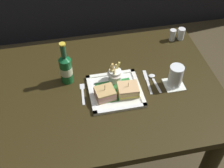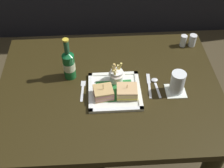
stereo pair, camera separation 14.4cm
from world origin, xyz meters
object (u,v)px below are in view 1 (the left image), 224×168
beer_bottle (66,68)px  fork (83,93)px  salt_shaker (172,36)px  pepper_shaker (181,34)px  sandwich_half_left (105,93)px  fries_cup (115,74)px  dining_table (109,106)px  square_plate (115,91)px  knife (147,81)px  spoon (153,78)px  water_glass (175,77)px  sandwich_half_right (128,90)px

beer_bottle → fork: bearing=-57.5°
salt_shaker → pepper_shaker: 0.05m
sandwich_half_left → fries_cup: fries_cup is taller
dining_table → square_plate: 0.16m
knife → pepper_shaker: bearing=46.0°
fork → dining_table: bearing=5.1°
dining_table → spoon: spoon is taller
pepper_shaker → fries_cup: bearing=-148.8°
pepper_shaker → sandwich_half_left: bearing=-144.5°
knife → spoon: spoon is taller
knife → spoon: 0.03m
fries_cup → water_glass: bearing=-15.6°
knife → beer_bottle: bearing=168.0°
spoon → water_glass: bearing=-33.4°
sandwich_half_right → fries_cup: size_ratio=0.90×
sandwich_half_left → beer_bottle: 0.24m
sandwich_half_right → knife: sandwich_half_right is taller
square_plate → water_glass: bearing=-2.1°
sandwich_half_left → spoon: bearing=16.7°
sandwich_half_right → salt_shaker: bearing=46.2°
dining_table → knife: 0.26m
sandwich_half_left → knife: 0.25m
square_plate → beer_bottle: size_ratio=1.07×
sandwich_half_left → water_glass: size_ratio=0.87×
dining_table → knife: bearing=1.0°
sandwich_half_right → fork: bearing=165.0°
square_plate → salt_shaker: (0.42, 0.35, 0.02)m
salt_shaker → sandwich_half_right: bearing=-133.8°
sandwich_half_left → fries_cup: 0.13m
water_glass → square_plate: bearing=177.9°
beer_bottle → fork: size_ratio=1.70×
beer_bottle → spoon: beer_bottle is taller
pepper_shaker → fork: bearing=-153.1°
dining_table → beer_bottle: bearing=156.0°
square_plate → sandwich_half_left: size_ratio=2.54×
fork → pepper_shaker: size_ratio=1.98×
water_glass → pepper_shaker: 0.40m
dining_table → fries_cup: (0.04, 0.03, 0.21)m
sandwich_half_right → fork: sandwich_half_right is taller
fries_cup → fork: fries_cup is taller
salt_shaker → pepper_shaker: bearing=0.0°
sandwich_half_left → pepper_shaker: size_ratio=1.43×
square_plate → knife: bearing=13.2°
fork → pepper_shaker: 0.72m
dining_table → water_glass: (0.33, -0.05, 0.21)m
dining_table → salt_shaker: bearing=34.8°
sandwich_half_right → water_glass: bearing=4.7°
square_plate → fries_cup: bearing=78.8°
sandwich_half_left → sandwich_half_right: bearing=0.0°
water_glass → knife: size_ratio=0.68×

